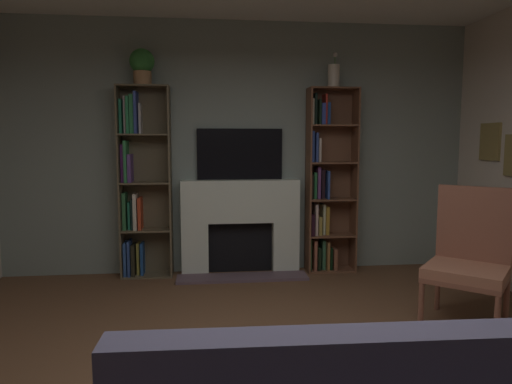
# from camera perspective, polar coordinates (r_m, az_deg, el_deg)

# --- Properties ---
(wall_back_accent) EXTENTS (5.45, 0.06, 2.85)m
(wall_back_accent) POSITION_cam_1_polar(r_m,az_deg,el_deg) (5.32, -2.09, 5.42)
(wall_back_accent) COLOR gray
(wall_back_accent) RESTS_ON ground_plane
(fireplace) EXTENTS (1.44, 0.51, 1.07)m
(fireplace) POSITION_cam_1_polar(r_m,az_deg,el_deg) (5.27, -1.94, -4.01)
(fireplace) COLOR white
(fireplace) RESTS_ON ground_plane
(tv) EXTENTS (0.97, 0.06, 0.58)m
(tv) POSITION_cam_1_polar(r_m,az_deg,el_deg) (5.26, -2.04, 4.71)
(tv) COLOR black
(tv) RESTS_ON fireplace
(bookshelf_left) EXTENTS (0.56, 0.27, 2.11)m
(bookshelf_left) POSITION_cam_1_polar(r_m,az_deg,el_deg) (5.25, -14.23, 0.95)
(bookshelf_left) COLOR brown
(bookshelf_left) RESTS_ON ground_plane
(bookshelf_right) EXTENTS (0.56, 0.28, 2.11)m
(bookshelf_right) POSITION_cam_1_polar(r_m,az_deg,el_deg) (5.38, 8.59, 0.59)
(bookshelf_right) COLOR brown
(bookshelf_right) RESTS_ON ground_plane
(potted_plant) EXTENTS (0.26, 0.26, 0.38)m
(potted_plant) POSITION_cam_1_polar(r_m,az_deg,el_deg) (5.23, -13.93, 15.03)
(potted_plant) COLOR #A77A50
(potted_plant) RESTS_ON bookshelf_left
(vase_with_flowers) EXTENTS (0.13, 0.13, 0.39)m
(vase_with_flowers) POSITION_cam_1_polar(r_m,az_deg,el_deg) (5.38, 9.61, 14.09)
(vase_with_flowers) COLOR beige
(vase_with_flowers) RESTS_ON bookshelf_right
(armchair) EXTENTS (0.82, 0.82, 1.13)m
(armchair) POSITION_cam_1_polar(r_m,az_deg,el_deg) (4.22, 24.88, -7.38)
(armchair) COLOR brown
(armchair) RESTS_ON ground_plane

